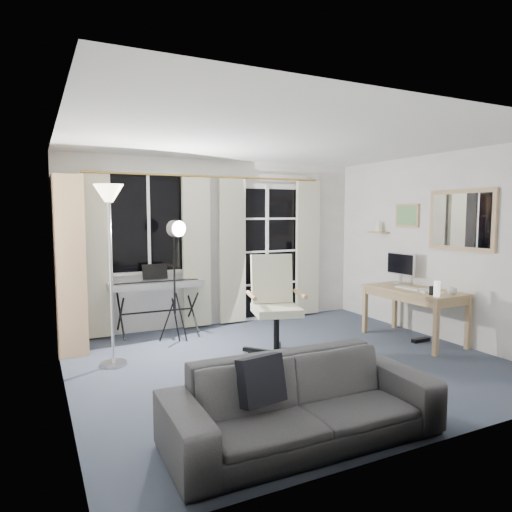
{
  "coord_description": "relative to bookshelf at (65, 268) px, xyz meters",
  "views": [
    {
      "loc": [
        -2.47,
        -4.23,
        1.63
      ],
      "look_at": [
        -0.22,
        0.35,
        1.15
      ],
      "focal_mm": 32.0,
      "sensor_mm": 36.0,
      "label": 1
    }
  ],
  "objects": [
    {
      "name": "floor",
      "position": [
        2.13,
        -1.66,
        -0.99
      ],
      "size": [
        4.5,
        4.0,
        0.02
      ],
      "primitive_type": "cube",
      "color": "#3A4355",
      "rests_on": "ground"
    },
    {
      "name": "bookshelf",
      "position": [
        0.0,
        0.0,
        0.0
      ],
      "size": [
        0.34,
        0.96,
        2.06
      ],
      "rotation": [
        0.0,
        0.0,
        -0.01
      ],
      "color": "tan",
      "rests_on": "floor"
    },
    {
      "name": "keyboard_piano",
      "position": [
        1.11,
        0.04,
        -0.3
      ],
      "size": [
        1.24,
        0.62,
        0.89
      ],
      "rotation": [
        0.0,
        0.0,
        -0.02
      ],
      "color": "black",
      "rests_on": "floor"
    },
    {
      "name": "wall_shelf",
      "position": [
        4.29,
        -0.61,
        0.43
      ],
      "size": [
        0.16,
        0.3,
        0.18
      ],
      "color": "tan",
      "rests_on": "floor"
    },
    {
      "name": "curtains",
      "position": [
        1.99,
        0.22,
        0.11
      ],
      "size": [
        3.6,
        0.07,
        2.13
      ],
      "color": "gold",
      "rests_on": "floor"
    },
    {
      "name": "window",
      "position": [
        1.08,
        0.31,
        0.52
      ],
      "size": [
        1.2,
        0.08,
        1.4
      ],
      "color": "white",
      "rests_on": "floor"
    },
    {
      "name": "mug",
      "position": [
        4.11,
        -2.12,
        -0.25
      ],
      "size": [
        0.11,
        0.09,
        0.11
      ],
      "primitive_type": "imported",
      "rotation": [
        0.0,
        0.0,
        0.04
      ],
      "color": "silver",
      "rests_on": "desk"
    },
    {
      "name": "sofa",
      "position": [
        1.35,
        -3.21,
        -0.59
      ],
      "size": [
        2.0,
        0.63,
        0.78
      ],
      "rotation": [
        0.0,
        0.0,
        -0.02
      ],
      "color": "#313133",
      "rests_on": "floor"
    },
    {
      "name": "framed_print",
      "position": [
        4.36,
        -1.11,
        0.62
      ],
      "size": [
        0.03,
        0.42,
        0.32
      ],
      "color": "tan",
      "rests_on": "floor"
    },
    {
      "name": "wall_mirror",
      "position": [
        4.35,
        -2.01,
        0.57
      ],
      "size": [
        0.04,
        0.94,
        0.74
      ],
      "color": "tan",
      "rests_on": "floor"
    },
    {
      "name": "desk",
      "position": [
        4.01,
        -1.62,
        -0.39
      ],
      "size": [
        0.68,
        1.28,
        0.67
      ],
      "rotation": [
        0.0,
        0.0,
        0.04
      ],
      "color": "#A68955",
      "rests_on": "floor"
    },
    {
      "name": "desk_clutter",
      "position": [
        3.95,
        -1.84,
        -0.45
      ],
      "size": [
        0.38,
        0.77,
        0.85
      ],
      "rotation": [
        0.0,
        0.0,
        0.04
      ],
      "color": "white",
      "rests_on": "desk"
    },
    {
      "name": "french_door",
      "position": [
        2.88,
        0.31,
        0.05
      ],
      "size": [
        1.32,
        0.09,
        2.11
      ],
      "color": "white",
      "rests_on": "floor"
    },
    {
      "name": "monitor",
      "position": [
        4.2,
        -1.17,
        -0.05
      ],
      "size": [
        0.17,
        0.48,
        0.42
      ],
      "rotation": [
        0.0,
        0.0,
        0.04
      ],
      "color": "silver",
      "rests_on": "desk"
    },
    {
      "name": "studio_light",
      "position": [
        1.27,
        -0.36,
        0.29
      ],
      "size": [
        0.35,
        0.36,
        1.58
      ],
      "rotation": [
        0.0,
        0.0,
        0.36
      ],
      "color": "black",
      "rests_on": "floor"
    },
    {
      "name": "office_chair",
      "position": [
        2.12,
        -1.34,
        -0.3
      ],
      "size": [
        0.8,
        0.8,
        1.16
      ],
      "rotation": [
        0.0,
        0.0,
        -0.26
      ],
      "color": "black",
      "rests_on": "floor"
    },
    {
      "name": "torchiere_lamp",
      "position": [
        0.39,
        -0.92,
        0.58
      ],
      "size": [
        0.36,
        0.36,
        1.93
      ],
      "rotation": [
        0.0,
        0.0,
        -0.18
      ],
      "color": "#B2B2B7",
      "rests_on": "floor"
    }
  ]
}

